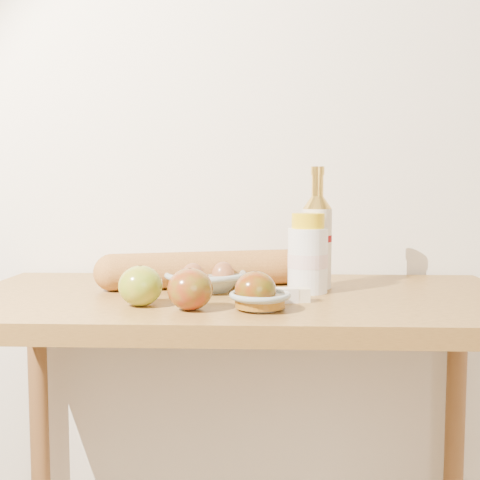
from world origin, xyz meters
The scene contains 12 objects.
back_wall centered at (0.00, 1.51, 1.30)m, with size 3.50×0.02×2.60m, color white.
table centered at (0.00, 1.18, 0.78)m, with size 1.20×0.60×0.90m.
bourbon_bottle centered at (0.17, 1.26, 1.01)m, with size 0.08×0.08×0.28m.
cream_bottle centered at (0.15, 1.20, 0.98)m, with size 0.11×0.11×0.17m.
egg_bowl centered at (-0.08, 1.22, 0.93)m, with size 0.24×0.24×0.07m.
baguette centered at (-0.09, 1.26, 0.94)m, with size 0.50×0.22×0.08m.
apple_yellowgreen centered at (-0.19, 1.04, 0.94)m, with size 0.11×0.11×0.08m.
apple_redgreen_front centered at (-0.09, 1.00, 0.94)m, with size 0.09×0.09×0.08m.
apple_redgreen_right centered at (0.03, 1.02, 0.94)m, with size 0.09×0.09×0.07m.
sugar_bowl centered at (0.04, 1.02, 0.91)m, with size 0.11×0.11×0.03m.
syrup_bowl centered at (0.04, 1.01, 0.92)m, with size 0.14×0.14×0.03m.
butter_stick centered at (0.09, 1.09, 0.91)m, with size 0.10×0.04×0.03m.
Camera 1 is at (0.05, -0.11, 1.13)m, focal length 45.00 mm.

